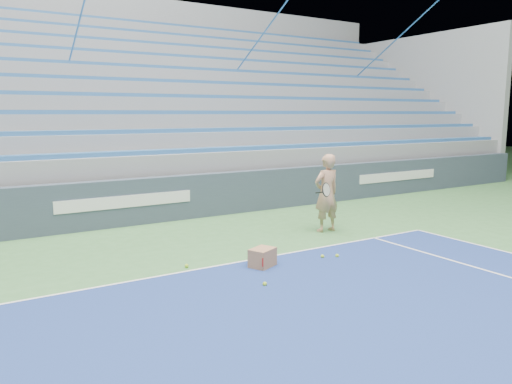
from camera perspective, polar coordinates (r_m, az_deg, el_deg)
sponsor_barrier at (r=12.12m, az=-14.79°, el=-1.18°), size 30.00×0.32×1.10m
bleachers at (r=17.49m, az=-20.58°, el=7.53°), size 31.00×9.15×7.30m
tennis_player at (r=11.19m, az=8.05°, el=-0.12°), size 0.92×0.83×1.74m
ball_box at (r=8.66m, az=0.75°, el=-7.52°), size 0.53×0.49×0.33m
tennis_ball_0 at (r=7.78m, az=1.01°, el=-10.47°), size 0.07×0.07×0.07m
tennis_ball_1 at (r=8.73m, az=-7.93°, el=-8.36°), size 0.07×0.07×0.07m
tennis_ball_2 at (r=9.28m, az=7.61°, el=-7.31°), size 0.07×0.07×0.07m
tennis_ball_3 at (r=9.36m, az=9.25°, el=-7.20°), size 0.07×0.07×0.07m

